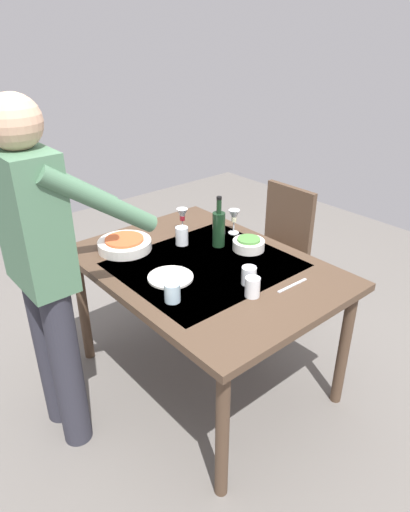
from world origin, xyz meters
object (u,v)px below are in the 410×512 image
object	(u,v)px
wine_glass_left	(182,216)
water_cup_near_left	(172,292)
dining_table	(205,277)
dinner_plate_near	(170,277)
person_server	(45,265)
wine_bottle	(219,228)
side_bowl_salad	(249,244)
serving_bowl_pasta	(125,244)
water_cup_far_right	(252,287)
water_cup_near_right	(182,236)
chair_near	(278,243)
water_cup_far_left	(249,276)
wine_glass_right	(234,217)

from	to	relation	value
wine_glass_left	water_cup_near_left	world-z (taller)	wine_glass_left
dining_table	dinner_plate_near	world-z (taller)	dinner_plate_near
water_cup_near_left	dinner_plate_near	xyz separation A→B (m)	(0.18, -0.12, -0.04)
person_server	dinner_plate_near	distance (m)	0.60
wine_bottle	side_bowl_salad	bearing A→B (deg)	-147.13
dining_table	water_cup_near_left	size ratio (longest dim) A/B	15.34
serving_bowl_pasta	side_bowl_salad	size ratio (longest dim) A/B	1.67
water_cup_far_right	side_bowl_salad	distance (m)	0.49
water_cup_near_left	water_cup_near_right	size ratio (longest dim) A/B	0.86
chair_near	person_server	distance (m)	1.72
dining_table	water_cup_near_left	world-z (taller)	water_cup_near_left
serving_bowl_pasta	dinner_plate_near	xyz separation A→B (m)	(-0.43, 0.00, -0.03)
chair_near	dinner_plate_near	world-z (taller)	chair_near
wine_bottle	wine_glass_left	distance (m)	0.29
wine_glass_left	wine_bottle	bearing A→B (deg)	-172.03
wine_bottle	water_cup_near_left	world-z (taller)	wine_bottle
dining_table	serving_bowl_pasta	distance (m)	0.50
water_cup_far_left	serving_bowl_pasta	distance (m)	0.77
wine_bottle	serving_bowl_pasta	xyz separation A→B (m)	(0.31, 0.43, -0.08)
water_cup_near_right	serving_bowl_pasta	bearing A→B (deg)	61.40
person_server	wine_glass_left	bearing A→B (deg)	-76.63
water_cup_near_left	chair_near	bearing A→B (deg)	-71.09
wine_bottle	dinner_plate_near	world-z (taller)	wine_bottle
dinner_plate_near	wine_bottle	bearing A→B (deg)	-74.47
water_cup_far_right	dinner_plate_near	world-z (taller)	water_cup_far_right
wine_bottle	water_cup_near_left	distance (m)	0.63
wine_glass_left	water_cup_far_right	world-z (taller)	wine_glass_left
wine_glass_left	serving_bowl_pasta	bearing A→B (deg)	86.79
water_cup_near_right	serving_bowl_pasta	distance (m)	0.33
chair_near	side_bowl_salad	size ratio (longest dim) A/B	5.06
chair_near	dinner_plate_near	distance (m)	1.17
side_bowl_salad	dinner_plate_near	world-z (taller)	side_bowl_salad
water_cup_far_right	water_cup_near_left	bearing A→B (deg)	56.21
wine_glass_left	water_cup_near_left	bearing A→B (deg)	138.56
water_cup_far_left	dinner_plate_near	size ratio (longest dim) A/B	0.40
person_server	wine_bottle	xyz separation A→B (m)	(-0.06, -0.98, -0.08)
chair_near	serving_bowl_pasta	size ratio (longest dim) A/B	3.03
water_cup_far_right	side_bowl_salad	size ratio (longest dim) A/B	0.53
water_cup_near_left	dinner_plate_near	distance (m)	0.21
wine_glass_left	side_bowl_salad	xyz separation A→B (m)	(-0.43, -0.13, -0.07)
chair_near	water_cup_near_right	world-z (taller)	chair_near
dining_table	water_cup_near_right	world-z (taller)	water_cup_near_right
wine_glass_right	water_cup_far_left	distance (m)	0.60
dining_table	chair_near	xyz separation A→B (m)	(0.25, -0.89, -0.16)
person_server	water_cup_near_left	bearing A→B (deg)	-129.85
water_cup_near_right	water_cup_far_right	bearing A→B (deg)	171.87
dinner_plate_near	chair_near	bearing A→B (deg)	-77.56
wine_glass_left	wine_glass_right	distance (m)	0.31
wine_bottle	side_bowl_salad	distance (m)	0.19
wine_glass_right	water_cup_near_left	distance (m)	0.82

